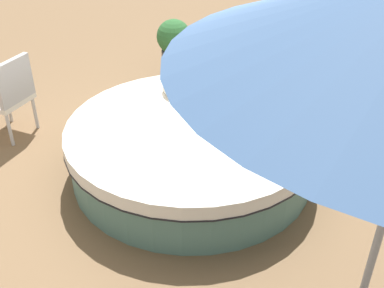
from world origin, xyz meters
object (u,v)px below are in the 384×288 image
(patio_chair, at_px, (9,93))
(round_bed, at_px, (192,148))
(throw_pillow_1, at_px, (263,112))
(throw_pillow_2, at_px, (246,97))
(throw_pillow_4, at_px, (176,87))
(throw_pillow_0, at_px, (267,136))
(planter, at_px, (174,45))
(throw_pillow_3, at_px, (214,86))

(patio_chair, bearing_deg, round_bed, -85.95)
(throw_pillow_1, relative_size, throw_pillow_2, 1.01)
(round_bed, distance_m, throw_pillow_4, 0.84)
(throw_pillow_4, distance_m, patio_chair, 1.93)
(throw_pillow_1, bearing_deg, throw_pillow_2, -168.70)
(throw_pillow_0, bearing_deg, planter, -168.53)
(throw_pillow_4, bearing_deg, throw_pillow_1, 47.10)
(round_bed, distance_m, throw_pillow_0, 0.86)
(throw_pillow_0, relative_size, patio_chair, 0.50)
(round_bed, relative_size, throw_pillow_0, 5.26)
(throw_pillow_3, xyz_separation_m, throw_pillow_4, (-0.03, -0.44, -0.01))
(round_bed, xyz_separation_m, throw_pillow_3, (-0.72, 0.35, 0.36))
(round_bed, bearing_deg, throw_pillow_1, 89.38)
(throw_pillow_3, bearing_deg, patio_chair, -97.49)
(throw_pillow_1, distance_m, patio_chair, 2.92)
(throw_pillow_4, bearing_deg, throw_pillow_2, 64.58)
(throw_pillow_0, relative_size, throw_pillow_4, 1.05)
(throw_pillow_3, distance_m, patio_chair, 2.37)
(throw_pillow_3, height_order, throw_pillow_4, throw_pillow_3)
(throw_pillow_4, bearing_deg, throw_pillow_3, 85.75)
(throw_pillow_4, bearing_deg, patio_chair, -98.22)
(patio_chair, height_order, planter, patio_chair)
(throw_pillow_1, bearing_deg, throw_pillow_0, -9.74)
(throw_pillow_4, xyz_separation_m, planter, (-1.76, 0.15, -0.15))
(patio_chair, distance_m, planter, 2.54)
(throw_pillow_3, bearing_deg, throw_pillow_0, 15.15)
(throw_pillow_2, bearing_deg, throw_pillow_0, 0.68)
(throw_pillow_0, relative_size, throw_pillow_1, 0.98)
(patio_chair, relative_size, planter, 1.13)
(throw_pillow_1, bearing_deg, throw_pillow_4, -132.90)
(patio_chair, bearing_deg, throw_pillow_1, -79.48)
(round_bed, relative_size, patio_chair, 2.65)
(planter, bearing_deg, throw_pillow_1, 14.87)
(throw_pillow_2, xyz_separation_m, patio_chair, (-0.63, -2.64, -0.09))
(throw_pillow_4, relative_size, planter, 0.54)
(throw_pillow_1, distance_m, throw_pillow_2, 0.42)
(throw_pillow_0, distance_m, planter, 3.01)
(throw_pillow_2, distance_m, planter, 2.20)
(throw_pillow_2, height_order, patio_chair, patio_chair)
(throw_pillow_2, xyz_separation_m, planter, (-2.11, -0.59, -0.16))
(throw_pillow_4, height_order, patio_chair, patio_chair)
(throw_pillow_3, xyz_separation_m, patio_chair, (-0.31, -2.34, -0.09))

